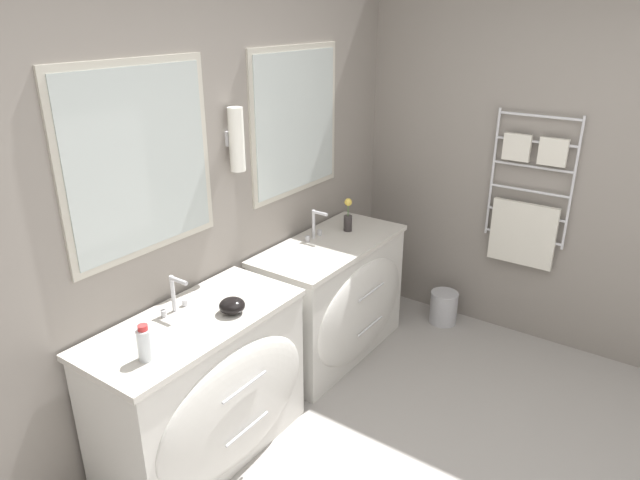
% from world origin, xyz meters
% --- Properties ---
extents(wall_back, '(5.56, 0.17, 2.60)m').
position_xyz_m(wall_back, '(0.01, 1.86, 1.31)').
color(wall_back, gray).
rests_on(wall_back, ground_plane).
extents(wall_right, '(0.13, 3.75, 2.60)m').
position_xyz_m(wall_right, '(2.01, 0.82, 1.29)').
color(wall_right, gray).
rests_on(wall_right, ground_plane).
extents(vanity_left, '(1.15, 0.59, 0.83)m').
position_xyz_m(vanity_left, '(-0.25, 1.52, 0.42)').
color(vanity_left, silver).
rests_on(vanity_left, ground_plane).
extents(vanity_right, '(1.15, 0.59, 0.83)m').
position_xyz_m(vanity_right, '(0.96, 1.52, 0.42)').
color(vanity_right, silver).
rests_on(vanity_right, ground_plane).
extents(faucet_left, '(0.17, 0.12, 0.20)m').
position_xyz_m(faucet_left, '(-0.25, 1.68, 0.92)').
color(faucet_left, silver).
rests_on(faucet_left, vanity_left).
extents(faucet_right, '(0.17, 0.12, 0.20)m').
position_xyz_m(faucet_right, '(0.96, 1.68, 0.92)').
color(faucet_right, silver).
rests_on(faucet_right, vanity_right).
extents(toiletry_bottle, '(0.07, 0.07, 0.17)m').
position_xyz_m(toiletry_bottle, '(-0.62, 1.47, 0.91)').
color(toiletry_bottle, silver).
rests_on(toiletry_bottle, vanity_left).
extents(amenity_bowl, '(0.13, 0.13, 0.08)m').
position_xyz_m(amenity_bowl, '(-0.10, 1.44, 0.87)').
color(amenity_bowl, black).
rests_on(amenity_bowl, vanity_left).
extents(flower_vase, '(0.06, 0.06, 0.23)m').
position_xyz_m(flower_vase, '(1.21, 1.58, 0.93)').
color(flower_vase, '#332D2D').
rests_on(flower_vase, vanity_right).
extents(waste_bin, '(0.21, 0.21, 0.25)m').
position_xyz_m(waste_bin, '(1.79, 1.06, 0.13)').
color(waste_bin, '#B7B7BC').
rests_on(waste_bin, ground_plane).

